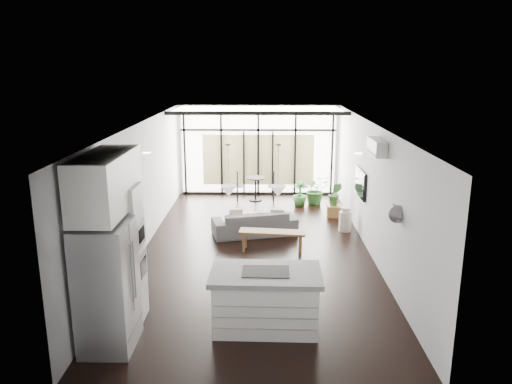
{
  "coord_description": "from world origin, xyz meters",
  "views": [
    {
      "loc": [
        0.16,
        -10.48,
        4.02
      ],
      "look_at": [
        0.0,
        0.3,
        1.25
      ],
      "focal_mm": 35.0,
      "sensor_mm": 36.0,
      "label": 1
    }
  ],
  "objects_px": {
    "fridge": "(107,286)",
    "milk_can": "(345,219)",
    "console_bench": "(272,241)",
    "sofa": "(254,219)",
    "pouf": "(250,221)",
    "island": "(266,300)",
    "tv": "(361,183)"
  },
  "relations": [
    {
      "from": "console_bench",
      "to": "milk_can",
      "type": "height_order",
      "value": "milk_can"
    },
    {
      "from": "fridge",
      "to": "pouf",
      "type": "relative_size",
      "value": 4.07
    },
    {
      "from": "console_bench",
      "to": "pouf",
      "type": "distance_m",
      "value": 1.7
    },
    {
      "from": "console_bench",
      "to": "milk_can",
      "type": "distance_m",
      "value": 2.31
    },
    {
      "from": "island",
      "to": "sofa",
      "type": "distance_m",
      "value": 4.43
    },
    {
      "from": "island",
      "to": "sofa",
      "type": "bearing_deg",
      "value": 94.49
    },
    {
      "from": "fridge",
      "to": "console_bench",
      "type": "relative_size",
      "value": 1.29
    },
    {
      "from": "tv",
      "to": "island",
      "type": "bearing_deg",
      "value": -117.21
    },
    {
      "from": "sofa",
      "to": "pouf",
      "type": "bearing_deg",
      "value": -89.48
    },
    {
      "from": "console_bench",
      "to": "fridge",
      "type": "bearing_deg",
      "value": -115.41
    },
    {
      "from": "milk_can",
      "to": "console_bench",
      "type": "bearing_deg",
      "value": -142.16
    },
    {
      "from": "console_bench",
      "to": "pouf",
      "type": "bearing_deg",
      "value": 115.61
    },
    {
      "from": "fridge",
      "to": "sofa",
      "type": "relative_size",
      "value": 0.93
    },
    {
      "from": "fridge",
      "to": "milk_can",
      "type": "distance_m",
      "value": 6.81
    },
    {
      "from": "sofa",
      "to": "pouf",
      "type": "height_order",
      "value": "sofa"
    },
    {
      "from": "fridge",
      "to": "island",
      "type": "bearing_deg",
      "value": 13.79
    },
    {
      "from": "fridge",
      "to": "pouf",
      "type": "bearing_deg",
      "value": 70.93
    },
    {
      "from": "pouf",
      "to": "milk_can",
      "type": "height_order",
      "value": "milk_can"
    },
    {
      "from": "island",
      "to": "console_bench",
      "type": "relative_size",
      "value": 1.17
    },
    {
      "from": "sofa",
      "to": "console_bench",
      "type": "bearing_deg",
      "value": 95.5
    },
    {
      "from": "sofa",
      "to": "island",
      "type": "bearing_deg",
      "value": 78.58
    },
    {
      "from": "sofa",
      "to": "pouf",
      "type": "xyz_separation_m",
      "value": [
        -0.13,
        0.48,
        -0.21
      ]
    },
    {
      "from": "fridge",
      "to": "tv",
      "type": "height_order",
      "value": "fridge"
    },
    {
      "from": "fridge",
      "to": "tv",
      "type": "xyz_separation_m",
      "value": [
        4.53,
        4.94,
        0.36
      ]
    },
    {
      "from": "pouf",
      "to": "milk_can",
      "type": "xyz_separation_m",
      "value": [
        2.37,
        -0.19,
        0.12
      ]
    },
    {
      "from": "tv",
      "to": "console_bench",
      "type": "bearing_deg",
      "value": -152.43
    },
    {
      "from": "pouf",
      "to": "milk_can",
      "type": "bearing_deg",
      "value": -4.55
    },
    {
      "from": "milk_can",
      "to": "tv",
      "type": "height_order",
      "value": "tv"
    },
    {
      "from": "fridge",
      "to": "console_bench",
      "type": "bearing_deg",
      "value": 57.72
    },
    {
      "from": "pouf",
      "to": "tv",
      "type": "height_order",
      "value": "tv"
    },
    {
      "from": "island",
      "to": "fridge",
      "type": "distance_m",
      "value": 2.39
    },
    {
      "from": "tv",
      "to": "milk_can",
      "type": "bearing_deg",
      "value": 129.3
    }
  ]
}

